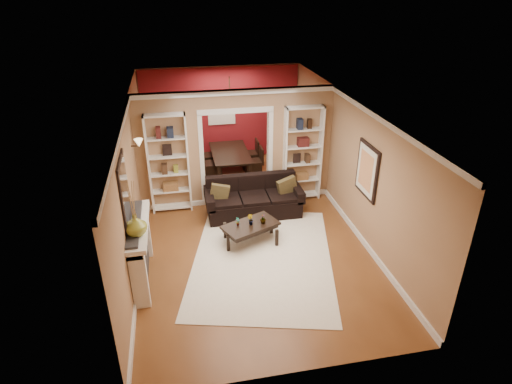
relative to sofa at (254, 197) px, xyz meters
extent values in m
plane|color=brown|center=(-0.27, -0.45, -0.43)|extent=(8.00, 8.00, 0.00)
plane|color=white|center=(-0.27, -0.45, 2.27)|extent=(8.00, 8.00, 0.00)
plane|color=#A57C57|center=(-0.27, 3.55, 0.92)|extent=(8.00, 0.00, 8.00)
plane|color=#A57C57|center=(-0.27, -4.45, 0.92)|extent=(8.00, 0.00, 8.00)
plane|color=#A57C57|center=(-2.52, -0.45, 0.92)|extent=(0.00, 8.00, 8.00)
plane|color=#A57C57|center=(1.98, -0.45, 0.92)|extent=(0.00, 8.00, 8.00)
cube|color=#A57C57|center=(-0.27, 0.75, 0.92)|extent=(4.50, 0.15, 2.70)
cube|color=maroon|center=(-0.27, 3.52, 0.89)|extent=(4.44, 0.04, 2.64)
cube|color=#8CA5CC|center=(-0.27, 3.48, 1.12)|extent=(0.78, 0.03, 0.98)
cube|color=white|center=(-0.16, -1.75, -0.42)|extent=(3.43, 4.19, 0.01)
cube|color=black|center=(0.00, 0.00, 0.00)|extent=(2.18, 0.94, 0.85)
cube|color=brown|center=(-0.77, -0.02, 0.19)|extent=(0.41, 0.15, 0.40)
cube|color=brown|center=(0.77, -0.02, 0.21)|extent=(0.46, 0.23, 0.44)
cube|color=black|center=(-0.28, -1.14, -0.22)|extent=(1.25, 1.00, 0.42)
imported|color=#336626|center=(-0.54, -1.14, 0.09)|extent=(0.11, 0.12, 0.18)
imported|color=#336626|center=(-0.28, -1.14, 0.10)|extent=(0.15, 0.15, 0.21)
imported|color=#336626|center=(-0.02, -1.14, 0.10)|extent=(0.16, 0.16, 0.21)
cube|color=white|center=(-1.82, 0.58, 0.72)|extent=(0.90, 0.30, 2.30)
cube|color=white|center=(1.28, 0.58, 0.72)|extent=(0.90, 0.30, 2.30)
cube|color=white|center=(-2.36, -1.95, 0.15)|extent=(0.32, 1.70, 1.16)
imported|color=olive|center=(-2.36, -2.31, 0.92)|extent=(0.47, 0.47, 0.37)
cube|color=silver|center=(-2.50, -1.95, 1.37)|extent=(0.03, 0.95, 1.10)
cube|color=#FFE0A5|center=(-2.42, 0.10, 1.40)|extent=(0.18, 0.18, 0.22)
cube|color=black|center=(1.94, -1.45, 1.12)|extent=(0.04, 0.85, 1.05)
imported|color=black|center=(-0.17, 2.36, -0.11)|extent=(1.78, 0.99, 0.63)
cube|color=black|center=(-0.72, 2.06, 0.01)|extent=(0.46, 0.46, 0.88)
cube|color=black|center=(0.38, 2.06, -0.01)|extent=(0.54, 0.54, 0.83)
cube|color=black|center=(-0.72, 2.66, 0.01)|extent=(0.47, 0.47, 0.88)
cube|color=black|center=(0.38, 2.66, -0.01)|extent=(0.50, 0.50, 0.83)
cube|color=#322216|center=(-0.27, 2.25, 1.59)|extent=(0.50, 0.50, 0.30)
camera|label=1|loc=(-1.60, -8.41, 4.46)|focal=30.00mm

